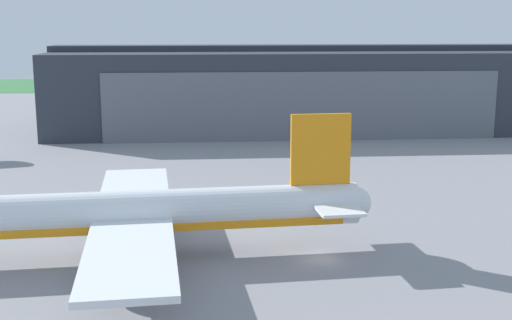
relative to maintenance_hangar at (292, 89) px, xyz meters
The scene contains 4 objects.
ground_plane 82.39m from the maintenance_hangar, 95.64° to the right, with size 440.00×440.00×0.00m, color gray.
grass_field_strip 107.95m from the maintenance_hangar, 94.29° to the left, with size 440.00×56.00×0.08m, color #377741.
maintenance_hangar is the anchor object (origin of this frame).
airliner_near_left 84.38m from the maintenance_hangar, 108.44° to the right, with size 48.66×40.90×13.53m.
Camera 1 is at (-11.21, -60.63, 22.07)m, focal length 47.63 mm.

